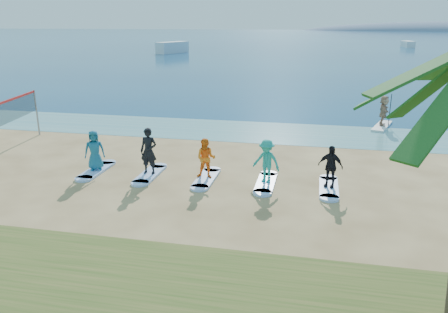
% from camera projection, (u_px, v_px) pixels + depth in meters
% --- Properties ---
extents(ground, '(600.00, 600.00, 0.00)m').
position_uv_depth(ground, '(190.00, 202.00, 15.30)').
color(ground, tan).
rests_on(ground, ground).
extents(shallow_water, '(600.00, 600.00, 0.00)m').
position_uv_depth(shallow_water, '(241.00, 131.00, 25.10)').
color(shallow_water, teal).
rests_on(shallow_water, ground).
extents(ocean, '(600.00, 600.00, 0.00)m').
position_uv_depth(ocean, '(309.00, 38.00, 164.71)').
color(ocean, navy).
rests_on(ocean, ground).
extents(paddleboard, '(1.57, 3.07, 0.12)m').
position_uv_depth(paddleboard, '(382.00, 126.00, 26.01)').
color(paddleboard, silver).
rests_on(paddleboard, ground).
extents(paddleboarder, '(0.71, 1.68, 1.75)m').
position_uv_depth(paddleboarder, '(384.00, 111.00, 25.73)').
color(paddleboarder, tan).
rests_on(paddleboarder, paddleboard).
extents(boat_offshore_a, '(4.85, 7.84, 2.15)m').
position_uv_depth(boat_offshore_a, '(173.00, 53.00, 85.44)').
color(boat_offshore_a, silver).
rests_on(boat_offshore_a, ground).
extents(boat_offshore_b, '(2.45, 5.92, 1.44)m').
position_uv_depth(boat_offshore_b, '(407.00, 47.00, 104.64)').
color(boat_offshore_b, silver).
rests_on(boat_offshore_b, ground).
extents(surfboard_0, '(0.70, 2.20, 0.09)m').
position_uv_depth(surfboard_0, '(96.00, 170.00, 18.36)').
color(surfboard_0, '#A1C2FA').
rests_on(surfboard_0, ground).
extents(student_0, '(0.96, 0.81, 1.67)m').
position_uv_depth(student_0, '(95.00, 150.00, 18.10)').
color(student_0, '#1A627E').
rests_on(student_0, surfboard_0).
extents(surfboard_1, '(0.70, 2.20, 0.09)m').
position_uv_depth(surfboard_1, '(150.00, 174.00, 17.89)').
color(surfboard_1, '#A1C2FA').
rests_on(surfboard_1, ground).
extents(student_1, '(0.70, 0.47, 1.89)m').
position_uv_depth(student_1, '(149.00, 151.00, 17.59)').
color(student_1, black).
rests_on(student_1, surfboard_1).
extents(surfboard_2, '(0.70, 2.20, 0.09)m').
position_uv_depth(surfboard_2, '(206.00, 178.00, 17.41)').
color(surfboard_2, '#A1C2FA').
rests_on(surfboard_2, ground).
extents(student_2, '(0.80, 0.63, 1.59)m').
position_uv_depth(student_2, '(206.00, 158.00, 17.16)').
color(student_2, orange).
rests_on(student_2, surfboard_2).
extents(surfboard_3, '(0.70, 2.20, 0.09)m').
position_uv_depth(surfboard_3, '(266.00, 183.00, 16.94)').
color(surfboard_3, '#A1C2FA').
rests_on(surfboard_3, ground).
extents(student_3, '(1.23, 0.94, 1.69)m').
position_uv_depth(student_3, '(266.00, 161.00, 16.67)').
color(student_3, teal).
rests_on(student_3, surfboard_3).
extents(surfboard_4, '(0.70, 2.20, 0.09)m').
position_uv_depth(surfboard_4, '(329.00, 187.00, 16.46)').
color(surfboard_4, '#A1C2FA').
rests_on(surfboard_4, ground).
extents(student_4, '(1.01, 0.65, 1.60)m').
position_uv_depth(student_4, '(330.00, 166.00, 16.21)').
color(student_4, black).
rests_on(student_4, surfboard_4).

